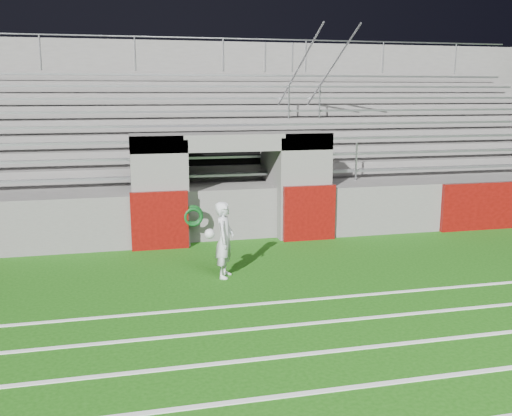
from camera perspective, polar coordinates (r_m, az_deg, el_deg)
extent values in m
plane|color=#174D0C|center=(10.88, 1.16, -7.58)|extent=(90.00, 90.00, 0.00)
cube|color=white|center=(7.39, 9.26, -17.33)|extent=(28.00, 0.09, 0.01)
cube|color=white|center=(8.22, 6.53, -14.14)|extent=(28.00, 0.09, 0.01)
cube|color=white|center=(9.08, 4.36, -11.53)|extent=(28.00, 0.09, 0.01)
cube|color=white|center=(9.97, 2.61, -9.36)|extent=(28.00, 0.09, 0.01)
cube|color=#585653|center=(13.67, -9.85, 1.82)|extent=(1.20, 1.00, 2.60)
cube|color=#585653|center=(14.33, 4.68, 2.39)|extent=(1.20, 1.00, 2.60)
cube|color=black|center=(15.54, -3.60, 2.93)|extent=(2.60, 0.20, 2.50)
cube|color=#585653|center=(14.31, -7.40, 2.12)|extent=(0.10, 2.20, 2.50)
cube|color=#585653|center=(14.72, 1.55, 2.47)|extent=(0.10, 2.20, 2.50)
cube|color=#585653|center=(13.75, -2.45, 6.66)|extent=(4.80, 1.00, 0.40)
cube|color=#585653|center=(17.66, -4.78, 3.61)|extent=(26.00, 8.00, 0.20)
cube|color=#585653|center=(17.76, -4.74, 1.61)|extent=(26.00, 8.00, 1.05)
cube|color=#4B0806|center=(13.24, -9.61, -1.24)|extent=(1.30, 0.15, 1.35)
cube|color=#4B0806|center=(13.92, 5.34, -0.50)|extent=(1.30, 0.15, 1.35)
cube|color=#4B0806|center=(16.04, 21.47, 0.15)|extent=(2.20, 0.15, 1.25)
cube|color=#95989D|center=(14.76, -3.10, 3.34)|extent=(23.00, 0.28, 0.06)
cube|color=#585653|center=(15.59, -3.65, 3.66)|extent=(24.00, 0.75, 0.38)
cube|color=#95989D|center=(15.44, -3.61, 5.12)|extent=(23.00, 0.28, 0.06)
cube|color=#585653|center=(16.30, -4.11, 4.67)|extent=(24.00, 0.75, 0.76)
cube|color=#95989D|center=(16.14, -4.08, 6.74)|extent=(23.00, 0.28, 0.06)
cube|color=#585653|center=(17.02, -4.52, 5.59)|extent=(24.00, 0.75, 1.14)
cube|color=#95989D|center=(16.86, -4.51, 8.23)|extent=(23.00, 0.28, 0.06)
cube|color=#585653|center=(17.74, -4.91, 6.44)|extent=(24.00, 0.75, 1.52)
cube|color=#95989D|center=(17.58, -4.91, 9.59)|extent=(23.00, 0.28, 0.06)
cube|color=#585653|center=(18.46, -5.26, 7.22)|extent=(24.00, 0.75, 1.90)
cube|color=#95989D|center=(18.31, -5.28, 10.85)|extent=(23.00, 0.28, 0.06)
cube|color=#585653|center=(19.19, -5.59, 7.94)|extent=(24.00, 0.75, 2.28)
cube|color=#95989D|center=(19.06, -5.63, 12.01)|extent=(23.00, 0.28, 0.06)
cube|color=#585653|center=(19.92, -5.90, 8.61)|extent=(24.00, 0.75, 2.66)
cube|color=#95989D|center=(19.81, -5.95, 13.08)|extent=(23.00, 0.28, 0.06)
cube|color=#585653|center=(20.59, -6.15, 8.87)|extent=(26.00, 0.60, 5.29)
cylinder|color=#A5A8AD|center=(15.10, 6.48, 4.54)|extent=(0.05, 0.05, 1.00)
cylinder|color=#A5A8AD|center=(17.85, 3.31, 10.54)|extent=(0.05, 0.05, 1.00)
cylinder|color=#A5A8AD|center=(20.77, 0.92, 14.88)|extent=(0.05, 0.05, 1.00)
cylinder|color=#A5A8AD|center=(17.84, 3.32, 12.15)|extent=(0.05, 6.02, 3.08)
cylinder|color=#A5A8AD|center=(15.46, 9.99, 4.60)|extent=(0.05, 0.05, 1.00)
cylinder|color=#A5A8AD|center=(18.15, 6.38, 10.51)|extent=(0.05, 0.05, 1.00)
cylinder|color=#A5A8AD|center=(21.04, 3.66, 14.81)|extent=(0.05, 0.05, 1.00)
cylinder|color=#A5A8AD|center=(18.15, 6.42, 12.08)|extent=(0.05, 6.02, 3.08)
cylinder|color=#A5A8AD|center=(20.30, -20.79, 14.38)|extent=(0.05, 0.05, 1.10)
cylinder|color=#A5A8AD|center=(20.16, -12.02, 14.89)|extent=(0.05, 0.05, 1.10)
cylinder|color=#A5A8AD|center=(20.46, -3.30, 15.05)|extent=(0.05, 0.05, 1.10)
cylinder|color=#A5A8AD|center=(21.19, 5.00, 14.90)|extent=(0.05, 0.05, 1.10)
cylinder|color=#A5A8AD|center=(22.31, 12.58, 14.51)|extent=(0.05, 0.05, 1.10)
cylinder|color=#A5A8AD|center=(23.75, 19.32, 13.95)|extent=(0.05, 0.05, 1.10)
cylinder|color=#A5A8AD|center=(20.35, -6.21, 16.58)|extent=(24.00, 0.05, 0.05)
imported|color=silver|center=(11.08, -3.15, -3.19)|extent=(0.53, 0.64, 1.50)
sphere|color=silver|center=(10.82, -4.66, -2.58)|extent=(0.19, 0.19, 0.19)
torus|color=#0C3D13|center=(13.29, -6.32, -0.71)|extent=(0.48, 0.09, 0.48)
torus|color=#0C3E15|center=(13.25, -6.29, -0.90)|extent=(0.46, 0.09, 0.46)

